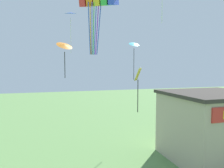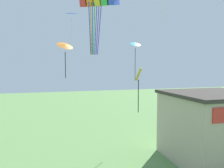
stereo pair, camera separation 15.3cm
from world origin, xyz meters
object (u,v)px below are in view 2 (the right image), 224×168
Objects in this scene: seaside_building at (213,126)px; kite_cyan_delta at (135,46)px; kite_blue_delta at (72,15)px; kite_yellow_diamond at (138,82)px; kite_orange_delta at (65,46)px.

kite_cyan_delta is at bearing 119.42° from seaside_building.
kite_cyan_delta is at bearing 7.60° from kite_blue_delta.
kite_cyan_delta is 7.57m from kite_yellow_diamond.
kite_blue_delta is 1.20× the size of kite_yellow_diamond.
seaside_building is at bearing -4.69° from kite_orange_delta.
kite_blue_delta reaches higher than kite_cyan_delta.
kite_orange_delta is at bearing -101.09° from kite_blue_delta.
seaside_building is at bearing 1.94° from kite_yellow_diamond.
kite_orange_delta is at bearing 166.60° from kite_yellow_diamond.
kite_blue_delta reaches higher than kite_orange_delta.
kite_orange_delta is (-10.47, 0.86, 5.60)m from seaside_building.
kite_yellow_diamond is (4.46, -1.06, -2.20)m from kite_orange_delta.
seaside_building is at bearing -30.09° from kite_blue_delta.
kite_blue_delta is 6.45m from kite_cyan_delta.
kite_blue_delta is at bearing 78.91° from kite_orange_delta.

